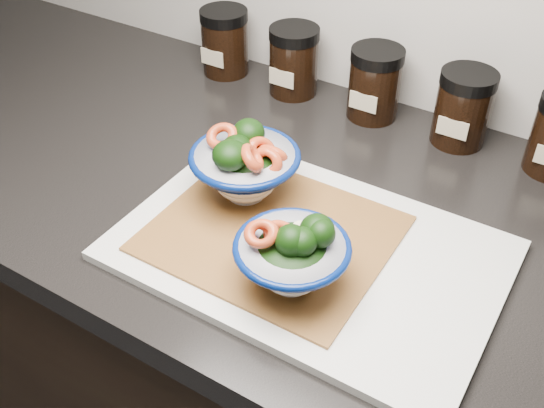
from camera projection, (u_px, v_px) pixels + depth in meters
The scene contains 9 objects.
countertop at pixel (352, 227), 0.84m from camera, with size 3.50×0.60×0.04m, color black.
cutting_board at pixel (309, 250), 0.77m from camera, with size 0.45×0.30×0.01m, color silver.
bamboo_mat at pixel (272, 233), 0.78m from camera, with size 0.28×0.24×0.00m, color #A36731.
bowl_left at pixel (245, 166), 0.80m from camera, with size 0.14×0.14×0.10m.
bowl_right at pixel (293, 256), 0.68m from camera, with size 0.13×0.13×0.10m.
spice_jar_a at pixel (225, 42), 1.10m from camera, with size 0.08×0.08×0.11m.
spice_jar_b at pixel (294, 61), 1.04m from camera, with size 0.08×0.08×0.11m.
spice_jar_c at pixel (375, 83), 0.98m from camera, with size 0.08×0.08×0.11m.
spice_jar_d at pixel (463, 108), 0.92m from camera, with size 0.08×0.08×0.11m.
Camera 1 is at (0.24, 0.86, 1.43)m, focal length 42.00 mm.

